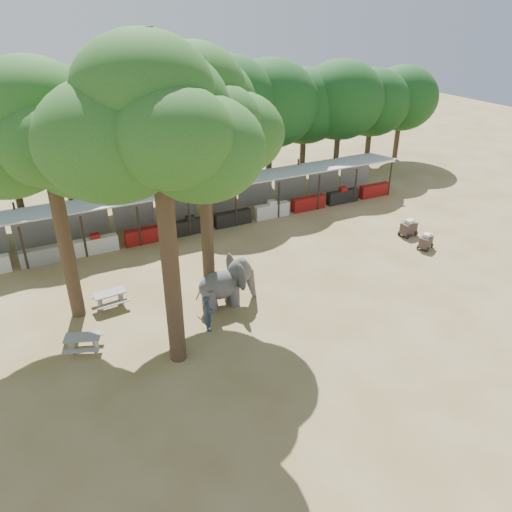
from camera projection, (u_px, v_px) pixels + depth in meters
name	position (u px, v px, depth m)	size (l,w,h in m)	color
ground	(332.00, 343.00, 20.71)	(100.00, 100.00, 0.00)	brown
vendor_stalls	(206.00, 206.00, 31.11)	(28.00, 2.99, 2.80)	#ADB0B6
yard_tree_left	(39.00, 133.00, 18.93)	(7.10, 6.90, 11.02)	#332316
yard_tree_center	(152.00, 124.00, 15.72)	(7.10, 6.90, 12.04)	#332316
yard_tree_back	(196.00, 113.00, 20.40)	(7.10, 6.90, 11.36)	#332316
backdrop_trees	(174.00, 120.00, 33.19)	(46.46, 5.95, 8.33)	#332316
elephant	(227.00, 283.00, 22.91)	(2.89, 2.23, 2.22)	#444242
handler	(208.00, 313.00, 21.20)	(0.60, 0.40, 1.68)	#26384C
picnic_table_near	(83.00, 341.00, 20.05)	(1.77, 1.68, 0.71)	gray
picnic_table_far	(110.00, 297.00, 22.99)	(1.56, 1.42, 0.73)	gray
cart_front	(426.00, 241.00, 28.31)	(1.11, 0.95, 0.92)	#332621
cart_back	(409.00, 228.00, 29.84)	(1.14, 0.84, 1.03)	#332621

